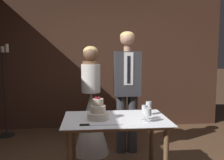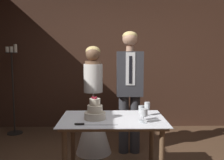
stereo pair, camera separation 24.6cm
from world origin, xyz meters
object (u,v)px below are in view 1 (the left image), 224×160
at_px(tiered_cake, 98,112).
at_px(candle_stand, 5,91).
at_px(wine_glass_far, 148,113).
at_px(bride, 91,114).
at_px(cake_knife, 93,125).
at_px(cake_table, 116,127).
at_px(groom, 127,85).
at_px(wine_glass_near, 149,106).
at_px(wine_glass_middle, 145,110).

distance_m(tiered_cake, candle_stand, 2.44).
height_order(wine_glass_far, bride, bride).
distance_m(wine_glass_far, bride, 1.25).
distance_m(cake_knife, bride, 1.16).
bearing_deg(tiered_cake, cake_table, 6.98).
height_order(tiered_cake, groom, groom).
distance_m(cake_table, groom, 0.99).
relative_size(tiered_cake, bride, 0.16).
distance_m(wine_glass_near, wine_glass_far, 0.32).
xyz_separation_m(cake_table, wine_glass_middle, (0.31, -0.10, 0.21)).
xyz_separation_m(wine_glass_near, bride, (-0.68, 0.76, -0.28)).
height_order(cake_table, bride, bride).
bearing_deg(bride, tiered_cake, -85.70).
xyz_separation_m(wine_glass_near, candle_stand, (-2.22, 1.69, -0.04)).
distance_m(cake_table, wine_glass_middle, 0.39).
height_order(cake_knife, groom, groom).
height_order(wine_glass_middle, wine_glass_far, wine_glass_middle).
bearing_deg(candle_stand, cake_table, -45.09).
distance_m(cake_table, wine_glass_near, 0.48).
xyz_separation_m(bride, candle_stand, (-1.53, 0.93, 0.23)).
height_order(tiered_cake, wine_glass_near, tiered_cake).
relative_size(wine_glass_middle, candle_stand, 0.10).
bearing_deg(cake_table, candle_stand, 134.91).
height_order(cake_table, candle_stand, candle_stand).
xyz_separation_m(cake_table, groom, (0.27, 0.88, 0.36)).
xyz_separation_m(tiered_cake, bride, (-0.07, 0.91, -0.26)).
relative_size(wine_glass_near, wine_glass_far, 1.07).
xyz_separation_m(cake_table, candle_stand, (-1.81, 1.81, 0.17)).
relative_size(cake_knife, wine_glass_far, 2.97).
xyz_separation_m(groom, candle_stand, (-2.08, 0.93, -0.20)).
xyz_separation_m(wine_glass_middle, candle_stand, (-2.12, 1.91, -0.05)).
relative_size(cake_table, candle_stand, 0.71).
relative_size(cake_table, wine_glass_middle, 7.14).
height_order(tiered_cake, wine_glass_far, tiered_cake).
bearing_deg(wine_glass_near, candle_stand, 142.67).
xyz_separation_m(cake_knife, candle_stand, (-1.54, 2.07, 0.06)).
xyz_separation_m(wine_glass_near, groom, (-0.14, 0.76, 0.16)).
distance_m(tiered_cake, cake_knife, 0.26).
relative_size(cake_table, cake_knife, 2.64).
distance_m(cake_knife, wine_glass_middle, 0.61).
height_order(bride, groom, groom).
bearing_deg(cake_knife, wine_glass_near, 29.90).
relative_size(cake_knife, candle_stand, 0.27).
xyz_separation_m(wine_glass_middle, groom, (-0.04, 0.98, 0.15)).
bearing_deg(wine_glass_middle, cake_knife, -164.25).
bearing_deg(tiered_cake, wine_glass_far, -17.00).
height_order(wine_glass_near, wine_glass_far, wine_glass_near).
xyz_separation_m(bride, groom, (0.54, -0.00, 0.43)).
height_order(cake_knife, wine_glass_far, wine_glass_far).
distance_m(tiered_cake, wine_glass_middle, 0.52).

